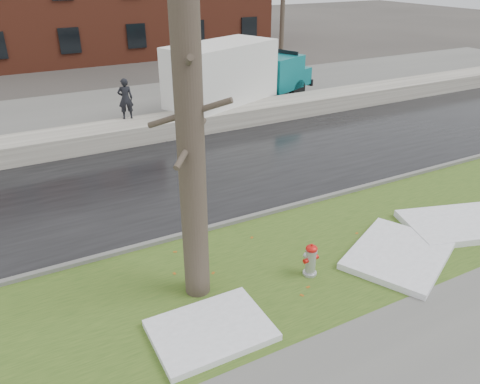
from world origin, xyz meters
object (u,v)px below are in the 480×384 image
tree (191,146)px  worker (125,99)px  fire_hydrant (311,258)px  box_truck (237,75)px

tree → worker: (1.51, 10.48, -1.79)m
fire_hydrant → tree: bearing=160.1°
tree → box_truck: tree is taller
fire_hydrant → box_truck: 13.00m
tree → box_truck: size_ratio=0.68×
box_truck → tree: bearing=-143.3°
fire_hydrant → tree: 3.84m
box_truck → worker: size_ratio=6.02×
box_truck → worker: 5.54m
fire_hydrant → box_truck: bearing=64.9°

